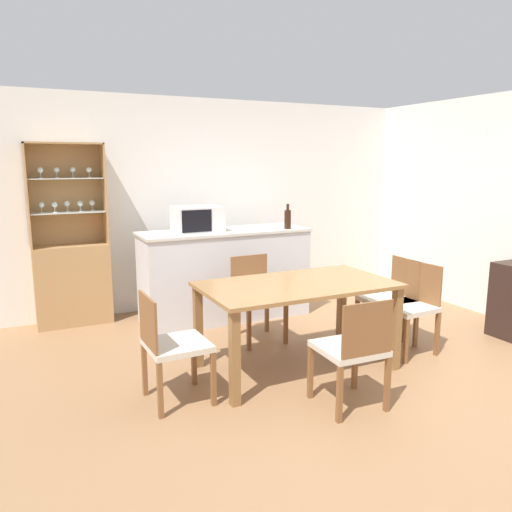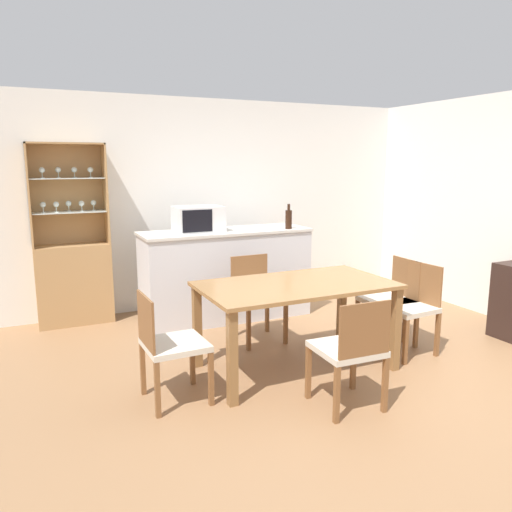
{
  "view_description": "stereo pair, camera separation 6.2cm",
  "coord_description": "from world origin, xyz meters",
  "px_view_note": "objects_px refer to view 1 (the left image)",
  "views": [
    {
      "loc": [
        -2.4,
        -3.29,
        1.79
      ],
      "look_at": [
        -0.27,
        1.09,
        0.87
      ],
      "focal_mm": 35.0,
      "sensor_mm": 36.0,
      "label": 1
    },
    {
      "loc": [
        -2.34,
        -3.32,
        1.79
      ],
      "look_at": [
        -0.27,
        1.09,
        0.87
      ],
      "focal_mm": 35.0,
      "sensor_mm": 36.0,
      "label": 2
    }
  ],
  "objects_px": {
    "dining_chair_side_left_near": "(172,345)",
    "dining_chair_head_near": "(352,349)",
    "wine_bottle": "(288,219)",
    "microwave": "(197,219)",
    "dining_chair_side_right_far": "(390,299)",
    "dining_chair_head_far": "(256,297)",
    "display_cabinet": "(72,271)",
    "dining_chair_side_right_near": "(410,306)",
    "dining_table": "(297,295)"
  },
  "relations": [
    {
      "from": "display_cabinet",
      "to": "dining_chair_head_near",
      "type": "height_order",
      "value": "display_cabinet"
    },
    {
      "from": "dining_chair_side_left_near",
      "to": "microwave",
      "type": "bearing_deg",
      "value": 152.89
    },
    {
      "from": "display_cabinet",
      "to": "dining_chair_side_right_far",
      "type": "distance_m",
      "value": 3.43
    },
    {
      "from": "dining_chair_side_right_near",
      "to": "dining_chair_head_near",
      "type": "bearing_deg",
      "value": 115.71
    },
    {
      "from": "dining_chair_side_left_near",
      "to": "microwave",
      "type": "xyz_separation_m",
      "value": [
        0.84,
        1.78,
        0.72
      ]
    },
    {
      "from": "dining_table",
      "to": "microwave",
      "type": "bearing_deg",
      "value": 100.95
    },
    {
      "from": "display_cabinet",
      "to": "wine_bottle",
      "type": "distance_m",
      "value": 2.49
    },
    {
      "from": "dining_chair_head_near",
      "to": "wine_bottle",
      "type": "height_order",
      "value": "wine_bottle"
    },
    {
      "from": "wine_bottle",
      "to": "microwave",
      "type": "bearing_deg",
      "value": 166.81
    },
    {
      "from": "dining_chair_side_left_near",
      "to": "dining_chair_side_right_far",
      "type": "bearing_deg",
      "value": 95.02
    },
    {
      "from": "dining_chair_head_near",
      "to": "microwave",
      "type": "relative_size",
      "value": 1.64
    },
    {
      "from": "dining_chair_side_right_near",
      "to": "dining_table",
      "type": "bearing_deg",
      "value": 79.32
    },
    {
      "from": "dining_chair_head_far",
      "to": "microwave",
      "type": "distance_m",
      "value": 1.15
    },
    {
      "from": "dining_chair_side_left_near",
      "to": "microwave",
      "type": "relative_size",
      "value": 1.64
    },
    {
      "from": "dining_chair_side_left_near",
      "to": "dining_chair_head_near",
      "type": "xyz_separation_m",
      "value": [
        1.16,
        -0.66,
        0.0
      ]
    },
    {
      "from": "display_cabinet",
      "to": "dining_chair_side_right_near",
      "type": "bearing_deg",
      "value": -39.59
    },
    {
      "from": "microwave",
      "to": "wine_bottle",
      "type": "bearing_deg",
      "value": -13.19
    },
    {
      "from": "dining_chair_head_far",
      "to": "microwave",
      "type": "xyz_separation_m",
      "value": [
        -0.32,
        0.84,
        0.72
      ]
    },
    {
      "from": "dining_chair_side_right_far",
      "to": "dining_chair_side_left_near",
      "type": "distance_m",
      "value": 2.33
    },
    {
      "from": "dining_chair_side_right_near",
      "to": "dining_chair_head_near",
      "type": "height_order",
      "value": "same"
    },
    {
      "from": "dining_table",
      "to": "dining_chair_side_right_far",
      "type": "height_order",
      "value": "dining_chair_side_right_far"
    },
    {
      "from": "display_cabinet",
      "to": "dining_chair_head_near",
      "type": "xyz_separation_m",
      "value": [
        1.61,
        -2.96,
        -0.15
      ]
    },
    {
      "from": "dining_chair_side_right_far",
      "to": "dining_chair_head_near",
      "type": "bearing_deg",
      "value": 131.36
    },
    {
      "from": "dining_chair_head_far",
      "to": "wine_bottle",
      "type": "xyz_separation_m",
      "value": [
        0.69,
        0.6,
        0.7
      ]
    },
    {
      "from": "dining_table",
      "to": "dining_chair_side_right_near",
      "type": "xyz_separation_m",
      "value": [
        1.16,
        -0.14,
        -0.22
      ]
    },
    {
      "from": "dining_chair_head_far",
      "to": "display_cabinet",
      "type": "bearing_deg",
      "value": -40.63
    },
    {
      "from": "dining_chair_head_far",
      "to": "dining_chair_head_near",
      "type": "distance_m",
      "value": 1.6
    },
    {
      "from": "dining_chair_side_right_far",
      "to": "dining_chair_head_far",
      "type": "xyz_separation_m",
      "value": [
        -1.16,
        0.66,
        0.0
      ]
    },
    {
      "from": "microwave",
      "to": "display_cabinet",
      "type": "bearing_deg",
      "value": 158.25
    },
    {
      "from": "dining_chair_side_right_near",
      "to": "dining_chair_head_near",
      "type": "relative_size",
      "value": 1.0
    },
    {
      "from": "dining_chair_side_right_far",
      "to": "dining_chair_side_right_near",
      "type": "bearing_deg",
      "value": -177.5
    },
    {
      "from": "dining_chair_head_far",
      "to": "dining_chair_side_left_near",
      "type": "distance_m",
      "value": 1.49
    },
    {
      "from": "dining_chair_side_right_near",
      "to": "dining_chair_head_near",
      "type": "distance_m",
      "value": 1.34
    },
    {
      "from": "display_cabinet",
      "to": "microwave",
      "type": "bearing_deg",
      "value": -21.75
    },
    {
      "from": "dining_chair_side_right_far",
      "to": "microwave",
      "type": "xyz_separation_m",
      "value": [
        -1.48,
        1.5,
        0.72
      ]
    },
    {
      "from": "dining_chair_side_left_near",
      "to": "dining_chair_side_right_near",
      "type": "bearing_deg",
      "value": 88.32
    },
    {
      "from": "dining_chair_side_right_far",
      "to": "dining_chair_side_left_near",
      "type": "relative_size",
      "value": 1.0
    },
    {
      "from": "dining_chair_head_near",
      "to": "dining_chair_side_left_near",
      "type": "bearing_deg",
      "value": 152.73
    },
    {
      "from": "dining_chair_side_left_near",
      "to": "wine_bottle",
      "type": "height_order",
      "value": "wine_bottle"
    },
    {
      "from": "dining_table",
      "to": "dining_chair_head_far",
      "type": "distance_m",
      "value": 0.83
    },
    {
      "from": "dining_chair_side_right_near",
      "to": "dining_chair_head_far",
      "type": "height_order",
      "value": "same"
    },
    {
      "from": "dining_chair_side_left_near",
      "to": "wine_bottle",
      "type": "xyz_separation_m",
      "value": [
        1.85,
        1.54,
        0.7
      ]
    },
    {
      "from": "dining_chair_side_right_far",
      "to": "wine_bottle",
      "type": "bearing_deg",
      "value": 22.71
    },
    {
      "from": "microwave",
      "to": "dining_chair_side_right_near",
      "type": "bearing_deg",
      "value": -50.25
    },
    {
      "from": "dining_chair_side_left_near",
      "to": "wine_bottle",
      "type": "distance_m",
      "value": 2.51
    },
    {
      "from": "display_cabinet",
      "to": "dining_chair_side_right_far",
      "type": "relative_size",
      "value": 2.35
    },
    {
      "from": "dining_chair_head_far",
      "to": "wine_bottle",
      "type": "bearing_deg",
      "value": -139.48
    },
    {
      "from": "dining_table",
      "to": "dining_chair_head_far",
      "type": "height_order",
      "value": "dining_chair_head_far"
    },
    {
      "from": "dining_chair_head_near",
      "to": "microwave",
      "type": "height_order",
      "value": "microwave"
    },
    {
      "from": "display_cabinet",
      "to": "dining_chair_head_far",
      "type": "bearing_deg",
      "value": -40.1
    }
  ]
}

